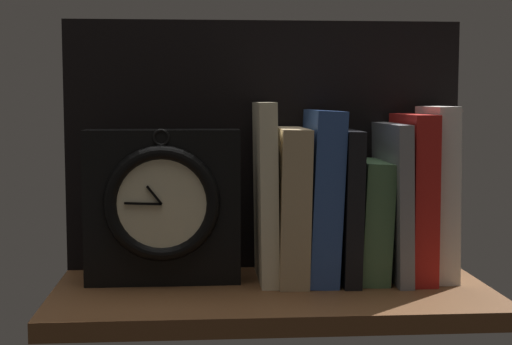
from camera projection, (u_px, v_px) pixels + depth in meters
The scene contains 11 objects.
ground_plane at pixel (273, 297), 106.15cm from camera, with size 60.38×29.06×2.50cm, color brown.
back_panel at pixel (264, 145), 118.04cm from camera, with size 60.38×1.20×37.89cm, color black.
book_cream_twain at pixel (265, 192), 109.83cm from camera, with size 2.45×13.34×25.58cm, color beige.
book_tan_shortstories at pixel (290, 204), 110.28cm from camera, with size 4.12×15.01×21.92cm, color tan.
book_blue_modern at pixel (321, 195), 110.50cm from camera, with size 4.13×14.57×24.42cm, color #2D4C8E.
book_black_skeptic at pixel (345, 205), 110.91cm from camera, with size 2.41×15.51×21.66cm, color black.
book_green_romantic at pixel (369, 220), 111.40cm from camera, with size 4.09×13.32×17.17cm, color #476B44.
book_gray_chess at pixel (392, 201), 111.40cm from camera, with size 2.04×16.44×22.53cm, color gray.
book_red_requiem at pixel (413, 196), 111.57cm from camera, with size 3.48×15.03×23.87cm, color red.
book_white_catcher at pixel (437, 192), 111.80cm from camera, with size 3.08×12.11×24.98cm, color silver.
framed_clock at pixel (163, 206), 107.92cm from camera, with size 21.76×7.10×22.00cm.
Camera 1 is at (-10.36, -103.53, 26.05)cm, focal length 53.84 mm.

